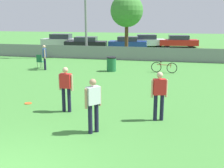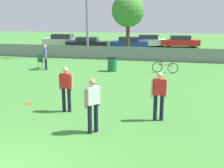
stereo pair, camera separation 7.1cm
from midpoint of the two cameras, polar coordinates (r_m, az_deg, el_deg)
The scene contains 15 objects.
fence_backline at distance 23.05m, azimuth 3.60°, elevation 6.20°, with size 27.23×0.07×1.21m.
tree_near_pole at distance 25.66m, azimuth 2.94°, elevation 14.62°, with size 2.90×2.90×5.47m.
player_thrower_red at distance 10.37m, azimuth -9.54°, elevation -0.44°, with size 0.56×0.24×1.68m.
player_defender_red at distance 9.47m, azimuth 9.35°, elevation -1.75°, with size 0.54×0.33×1.68m.
player_receiver_white at distance 8.36m, azimuth -4.10°, elevation -3.66°, with size 0.43×0.45×1.68m.
spectator_in_blue at distance 19.22m, azimuth -13.66°, elevation 5.62°, with size 0.39×0.48×1.65m.
frisbee_disc at distance 11.94m, azimuth -16.84°, elevation -3.77°, with size 0.29×0.29×0.03m.
folding_chair_sideline at distance 19.89m, azimuth -14.50°, elevation 4.64°, with size 0.46×0.46×0.96m.
bicycle_sideline at distance 18.08m, azimuth 10.43°, elevation 3.36°, with size 1.64×0.44×0.71m.
trash_bin at distance 18.24m, azimuth -0.23°, elevation 4.08°, with size 0.63×0.63×0.94m.
parked_car_silver at distance 34.76m, azimuth -10.37°, elevation 8.68°, with size 4.65×2.12×1.50m.
parked_car_dark at distance 31.60m, azimuth -5.36°, elevation 8.33°, with size 4.75×2.39×1.34m.
parked_car_blue at distance 31.81m, azimuth 3.17°, elevation 8.37°, with size 4.33×2.15×1.34m.
parked_car_white at distance 34.30m, azimuth 6.95°, elevation 8.71°, with size 4.57×2.61×1.42m.
parked_car_red at distance 34.31m, azimuth 13.28°, elevation 8.45°, with size 4.61×2.30×1.39m.
Camera 1 is at (3.67, -4.58, 3.41)m, focal length 45.00 mm.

